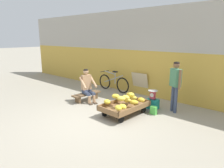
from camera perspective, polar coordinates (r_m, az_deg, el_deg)
The scene contains 12 objects.
ground_plane at distance 5.59m, azimuth -5.52°, elevation -10.40°, with size 80.00×80.00×0.00m, color gray.
back_wall at distance 7.72m, azimuth 12.30°, elevation 8.38°, with size 16.00×0.30×3.25m.
banana_cart at distance 5.95m, azimuth 3.59°, elevation -6.40°, with size 0.90×1.47×0.36m.
banana_pile at distance 5.88m, azimuth 3.76°, elevation -4.36°, with size 0.91×1.43×0.26m.
low_bench at distance 7.30m, azimuth -7.15°, elevation -3.10°, with size 0.34×1.11×0.27m.
vendor_seated at distance 7.13m, azimuth -6.93°, elevation -0.43°, with size 0.73×0.59×1.14m.
plastic_crate at distance 6.59m, azimuth 11.25°, elevation -5.49°, with size 0.36×0.28×0.30m.
weighing_scale at distance 6.50m, azimuth 11.36°, elevation -2.96°, with size 0.30×0.30×0.29m.
bicycle_near_left at distance 8.49m, azimuth 0.36°, elevation 0.37°, with size 1.66×0.48×0.86m.
sign_board at distance 8.03m, azimuth 7.95°, elevation 0.09°, with size 0.70×0.27×0.87m.
customer_adult at distance 6.25m, azimuth 17.37°, elevation 0.74°, with size 0.43×0.34×1.53m.
shopping_bag at distance 6.13m, azimuth 11.59°, elevation -7.26°, with size 0.18×0.12×0.24m, color green.
Camera 1 is at (3.79, -3.46, 2.23)m, focal length 32.56 mm.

